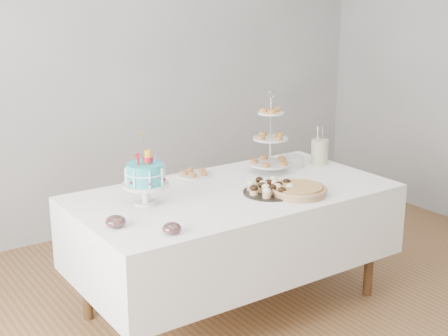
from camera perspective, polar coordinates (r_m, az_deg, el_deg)
floor at (r=3.85m, az=3.49°, el=-14.22°), size 5.00×5.00×0.00m
walls at (r=3.38m, az=3.87°, el=6.00°), size 5.04×4.04×2.70m
table at (r=3.83m, az=0.87°, el=-5.32°), size 1.92×1.02×0.77m
birthday_cake at (r=3.51m, az=-7.18°, el=-1.61°), size 0.27×0.27×0.41m
cupcake_tray at (r=3.70m, az=4.26°, el=-1.78°), size 0.33×0.33×0.07m
pie at (r=3.69m, az=6.82°, el=-2.00°), size 0.34×0.34×0.05m
tiered_stand at (r=4.08m, az=4.27°, el=2.67°), size 0.28×0.28×0.54m
plate_stack at (r=4.29m, az=6.18°, el=0.64°), size 0.18×0.18×0.07m
pastry_plate at (r=4.05m, az=-2.67°, el=-0.50°), size 0.23×0.23×0.03m
jam_bowl_a at (r=3.11m, az=-4.79°, el=-5.53°), size 0.10×0.10×0.06m
jam_bowl_b at (r=3.22m, az=-9.88°, el=-4.86°), size 0.11×0.11×0.06m
utensil_pitcher at (r=4.36m, az=8.74°, el=1.57°), size 0.12×0.12×0.26m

